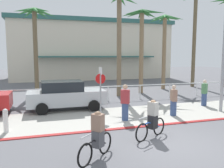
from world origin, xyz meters
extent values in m
plane|color=#5B5B60|center=(0.00, 10.00, 0.00)|extent=(80.00, 80.00, 0.00)
cube|color=#ADAAA0|center=(0.00, 4.20, 0.01)|extent=(44.00, 4.00, 0.02)
cube|color=maroon|center=(0.00, 2.20, 0.01)|extent=(44.00, 0.24, 0.03)
cube|color=beige|center=(2.46, 27.51, 3.67)|extent=(20.99, 11.01, 7.34)
cube|color=#2D605B|center=(2.46, 27.51, 7.59)|extent=(21.59, 11.61, 0.50)
cube|color=#2D605B|center=(2.46, 21.50, 3.00)|extent=(14.69, 1.20, 0.16)
cylinder|color=white|center=(0.00, 8.50, 1.00)|extent=(19.42, 0.08, 0.08)
cylinder|color=white|center=(-4.86, 8.50, 0.50)|extent=(0.08, 0.08, 1.00)
cylinder|color=white|center=(-2.43, 8.50, 0.50)|extent=(0.08, 0.08, 1.00)
cylinder|color=white|center=(0.00, 8.50, 0.50)|extent=(0.08, 0.08, 1.00)
cylinder|color=white|center=(2.43, 8.50, 0.50)|extent=(0.08, 0.08, 1.00)
cylinder|color=white|center=(4.86, 8.50, 0.50)|extent=(0.08, 0.08, 1.00)
cylinder|color=white|center=(7.28, 8.50, 0.50)|extent=(0.08, 0.08, 1.00)
cylinder|color=white|center=(9.71, 8.50, 0.50)|extent=(0.08, 0.08, 1.00)
cylinder|color=gray|center=(-1.58, 4.39, 1.10)|extent=(0.08, 0.08, 2.20)
cube|color=white|center=(-1.58, 4.39, 2.38)|extent=(0.04, 0.56, 0.36)
cylinder|color=red|center=(-1.58, 4.39, 1.98)|extent=(0.52, 0.03, 0.52)
cylinder|color=white|center=(-5.91, 3.10, 0.42)|extent=(0.20, 0.20, 0.85)
sphere|color=white|center=(-5.91, 3.10, 0.90)|extent=(0.20, 0.20, 0.20)
cylinder|color=#9EA0A5|center=(5.22, 3.55, 3.75)|extent=(0.18, 0.18, 7.50)
cylinder|color=brown|center=(-4.79, 13.63, 3.45)|extent=(0.36, 0.36, 6.89)
cone|color=#387F3D|center=(-3.91, 13.63, 6.63)|extent=(1.85, 0.32, 0.84)
cone|color=#387F3D|center=(-4.20, 14.13, 6.62)|extent=(1.47, 1.31, 0.85)
cone|color=#387F3D|center=(-4.64, 14.49, 6.62)|extent=(0.63, 1.86, 0.84)
cone|color=#387F3D|center=(-5.25, 14.43, 6.65)|extent=(1.23, 1.82, 0.79)
cone|color=#387F3D|center=(-5.51, 13.90, 6.68)|extent=(1.63, 0.86, 0.74)
cone|color=#387F3D|center=(-5.56, 13.35, 6.72)|extent=(1.71, 0.88, 0.66)
cone|color=#387F3D|center=(-5.09, 13.11, 6.76)|extent=(0.92, 1.27, 0.58)
cone|color=#387F3D|center=(-4.63, 12.75, 6.65)|extent=(0.64, 1.92, 0.79)
cone|color=#387F3D|center=(-4.20, 13.13, 6.76)|extent=(1.44, 1.28, 0.59)
cylinder|color=#756047|center=(1.36, 10.15, 3.79)|extent=(0.36, 0.36, 7.58)
cone|color=#387F3D|center=(2.11, 10.15, 7.32)|extent=(1.60, 0.32, 0.83)
cone|color=#387F3D|center=(1.82, 10.73, 7.35)|extent=(1.23, 1.43, 0.77)
cone|color=#387F3D|center=(1.21, 10.79, 7.43)|extent=(0.62, 1.43, 0.62)
cylinder|color=#846B4C|center=(3.64, 11.10, 3.38)|extent=(0.36, 0.36, 6.76)
cone|color=#2D6B33|center=(4.33, 11.10, 6.51)|extent=(1.48, 0.32, 0.81)
cone|color=#2D6B33|center=(4.25, 11.61, 6.62)|extent=(1.47, 1.30, 0.60)
cone|color=#2D6B33|center=(3.76, 11.76, 6.53)|extent=(0.57, 1.48, 0.76)
cone|color=#2D6B33|center=(3.23, 11.81, 6.60)|extent=(1.13, 1.64, 0.64)
cone|color=#2D6B33|center=(2.83, 11.39, 6.55)|extent=(1.80, 0.92, 0.73)
cone|color=#2D6B33|center=(2.78, 10.78, 6.54)|extent=(1.91, 0.96, 0.76)
cone|color=#2D6B33|center=(3.17, 10.28, 6.63)|extent=(1.24, 1.83, 0.58)
cone|color=#2D6B33|center=(3.77, 10.38, 6.56)|extent=(0.58, 1.57, 0.70)
cone|color=#2D6B33|center=(4.37, 10.49, 6.62)|extent=(1.70, 1.50, 0.60)
cylinder|color=#846B4C|center=(6.62, 12.62, 3.36)|extent=(0.36, 0.36, 6.72)
cone|color=#387F3D|center=(7.39, 12.62, 6.57)|extent=(1.60, 0.32, 0.61)
cone|color=#387F3D|center=(7.25, 13.15, 6.56)|extent=(1.53, 1.35, 0.64)
cone|color=#387F3D|center=(6.77, 13.51, 6.54)|extent=(0.64, 1.89, 0.68)
cone|color=#387F3D|center=(6.17, 13.39, 6.52)|extent=(1.20, 1.77, 0.72)
cone|color=#387F3D|center=(5.97, 12.85, 6.57)|extent=(1.47, 0.80, 0.62)
cone|color=#387F3D|center=(6.04, 12.41, 6.48)|extent=(1.37, 0.76, 0.77)
cone|color=#387F3D|center=(6.30, 12.07, 6.58)|extent=(0.95, 1.32, 0.59)
cone|color=#387F3D|center=(6.72, 12.01, 6.55)|extent=(0.54, 1.36, 0.65)
cone|color=#387F3D|center=(7.26, 12.07, 6.52)|extent=(1.56, 1.38, 0.71)
cylinder|color=brown|center=(10.31, 13.26, 4.57)|extent=(0.36, 0.36, 9.14)
cone|color=#387F3D|center=(13.07, 12.59, 8.39)|extent=(0.63, 1.46, 0.66)
cone|color=#387F3D|center=(12.37, 12.35, 8.44)|extent=(1.89, 1.13, 0.58)
cube|color=#B2B7BC|center=(-3.06, 6.53, 0.73)|extent=(4.40, 1.80, 0.80)
cube|color=#1E2328|center=(-3.31, 6.53, 1.41)|extent=(2.29, 1.58, 0.56)
cylinder|color=black|center=(-1.65, 7.43, 0.33)|extent=(0.66, 0.22, 0.66)
cylinder|color=black|center=(-1.65, 5.63, 0.33)|extent=(0.66, 0.22, 0.66)
cylinder|color=black|center=(-4.47, 7.43, 0.33)|extent=(0.66, 0.22, 0.66)
cylinder|color=black|center=(-4.47, 5.63, 0.33)|extent=(0.66, 0.22, 0.66)
torus|color=black|center=(-0.99, 0.55, 0.33)|extent=(0.67, 0.39, 0.72)
torus|color=black|center=(-0.01, 1.06, 0.33)|extent=(0.67, 0.39, 0.72)
cylinder|color=#2851A8|center=(-0.31, 0.90, 0.48)|extent=(0.63, 0.36, 0.35)
cylinder|color=#2851A8|center=(-0.78, 0.66, 0.62)|extent=(0.36, 0.22, 0.07)
cylinder|color=#2851A8|center=(-0.40, 0.86, 0.55)|extent=(0.05, 0.05, 0.44)
cylinder|color=silver|center=(-0.94, 0.57, 0.88)|extent=(0.46, 0.26, 0.04)
cube|color=#232326|center=(-0.40, 0.86, 0.61)|extent=(0.41, 0.40, 0.52)
cube|color=#B7B2A8|center=(-0.40, 0.86, 1.13)|extent=(0.39, 0.42, 0.52)
sphere|color=#9E7556|center=(-0.40, 0.86, 1.36)|extent=(0.22, 0.22, 0.22)
torus|color=black|center=(-3.35, -0.81, 0.33)|extent=(0.57, 0.54, 0.72)
torus|color=black|center=(-2.55, -0.05, 0.33)|extent=(0.57, 0.54, 0.72)
cylinder|color=black|center=(-2.79, -0.28, 0.48)|extent=(0.54, 0.51, 0.35)
cylinder|color=black|center=(-3.17, -0.64, 0.62)|extent=(0.31, 0.30, 0.07)
cylinder|color=black|center=(-2.86, -0.35, 0.55)|extent=(0.05, 0.05, 0.44)
cylinder|color=silver|center=(-3.31, -0.77, 0.88)|extent=(0.39, 0.37, 0.04)
cube|color=#4C4C51|center=(-2.86, -0.35, 0.61)|extent=(0.42, 0.42, 0.52)
cube|color=#93705B|center=(-2.86, -0.35, 1.13)|extent=(0.42, 0.43, 0.52)
sphere|color=#9E7556|center=(-2.86, -0.35, 1.36)|extent=(0.22, 0.22, 0.22)
cylinder|color=#384C7A|center=(5.29, 5.08, 0.40)|extent=(0.44, 0.44, 0.79)
cube|color=#4C7F51|center=(5.29, 5.08, 1.10)|extent=(0.48, 0.44, 0.61)
sphere|color=beige|center=(5.29, 5.08, 1.55)|extent=(0.22, 0.22, 0.22)
cylinder|color=#384C7A|center=(2.13, 3.49, 0.39)|extent=(0.38, 0.38, 0.79)
cube|color=#93705B|center=(2.13, 3.49, 1.09)|extent=(0.34, 0.45, 0.61)
sphere|color=beige|center=(2.13, 3.49, 1.53)|extent=(0.22, 0.22, 0.22)
cylinder|color=#384C7A|center=(-0.61, 3.37, 0.43)|extent=(0.44, 0.44, 0.85)
cube|color=#A33338|center=(-0.61, 3.37, 1.18)|extent=(0.48, 0.43, 0.66)
sphere|color=#D6A884|center=(-0.61, 3.37, 1.66)|extent=(0.23, 0.23, 0.23)
camera|label=1|loc=(-4.49, -7.16, 3.16)|focal=37.86mm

